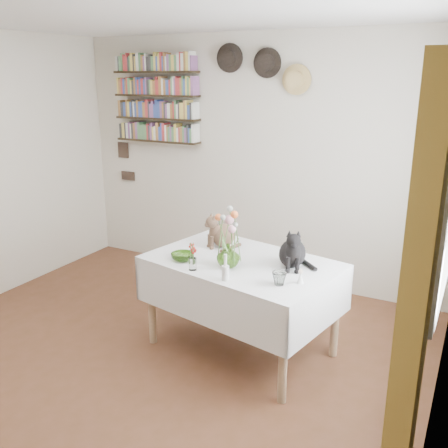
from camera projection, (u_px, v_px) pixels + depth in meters
The scene contains 15 objects.
room at pixel (107, 213), 3.18m from camera, with size 4.08×4.58×2.58m.
curtain at pixel (417, 291), 2.27m from camera, with size 0.12×0.38×2.10m, color brown.
dining_table at pixel (242, 283), 3.82m from camera, with size 1.54×1.15×0.75m.
tabby_cat at pixel (224, 229), 4.04m from camera, with size 0.19×0.25×0.29m, color brown, non-canonical shape.
black_cat at pixel (293, 246), 3.61m from camera, with size 0.21×0.27×0.31m, color black, non-canonical shape.
flower_vase at pixel (228, 255), 3.62m from camera, with size 0.17×0.17×0.18m, color #75AC3D.
green_bowl at pixel (183, 257), 3.77m from camera, with size 0.18×0.18×0.06m, color #75AC3D.
drinking_glass at pixel (279, 278), 3.32m from camera, with size 0.10×0.10×0.09m, color white.
candlestick at pixel (225, 272), 3.39m from camera, with size 0.05×0.05×0.19m.
berry_jar at pixel (192, 257), 3.56m from camera, with size 0.06×0.06×0.23m.
porcelain_figurine at pixel (300, 277), 3.35m from camera, with size 0.05×0.05×0.10m.
flower_bouquet at pixel (229, 222), 3.55m from camera, with size 0.17×0.13×0.39m.
bookshelf_unit at pixel (157, 99), 5.33m from camera, with size 1.00×0.16×0.91m.
wall_hats at pixel (263, 67), 4.72m from camera, with size 0.98×0.09×0.48m.
wall_art_plaques at pixel (125, 161), 5.84m from camera, with size 0.21×0.02×0.44m.
Camera 1 is at (2.09, -2.37, 2.10)m, focal length 40.00 mm.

